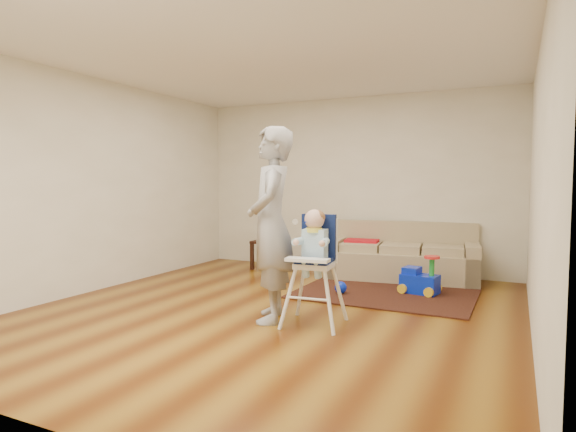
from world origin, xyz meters
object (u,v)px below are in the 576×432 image
at_px(side_table, 269,254).
at_px(toy_ball, 341,287).
at_px(sofa, 401,251).
at_px(adult, 271,224).
at_px(high_chair, 314,269).
at_px(ride_on_toy, 420,274).

distance_m(side_table, toy_ball, 2.06).
bearing_deg(side_table, toy_ball, -36.87).
height_order(sofa, toy_ball, sofa).
height_order(side_table, adult, adult).
distance_m(high_chair, adult, 0.62).
relative_size(high_chair, adult, 0.59).
relative_size(toy_ball, adult, 0.08).
bearing_deg(sofa, ride_on_toy, -70.09).
xyz_separation_m(side_table, ride_on_toy, (2.52, -0.78, 0.03)).
distance_m(sofa, high_chair, 2.59).
height_order(ride_on_toy, adult, adult).
relative_size(sofa, toy_ball, 14.40).
bearing_deg(sofa, high_chair, -102.95).
xyz_separation_m(high_chair, adult, (-0.45, -0.04, 0.42)).
bearing_deg(side_table, ride_on_toy, -17.20).
bearing_deg(toy_ball, sofa, 70.23).
bearing_deg(adult, sofa, 140.11).
xyz_separation_m(toy_ball, high_chair, (0.18, -1.29, 0.45)).
bearing_deg(adult, side_table, -175.98).
height_order(sofa, side_table, sofa).
bearing_deg(high_chair, toy_ball, 92.06).
relative_size(toy_ball, high_chair, 0.13).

